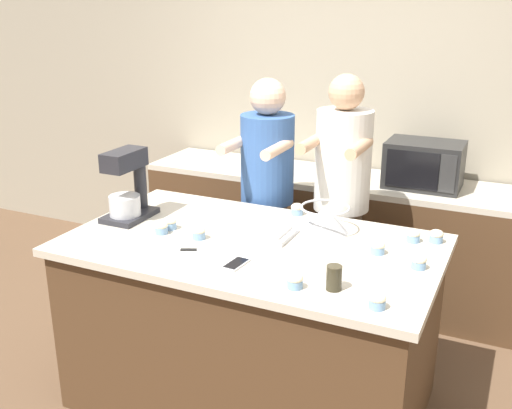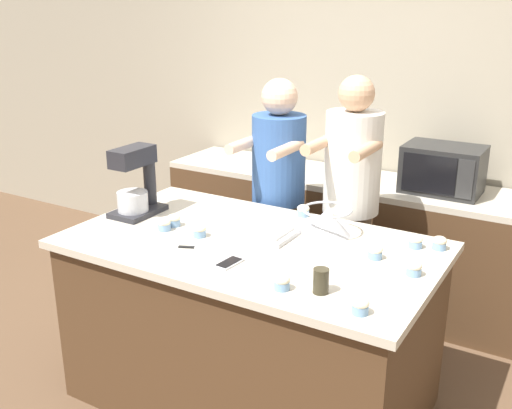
{
  "view_description": "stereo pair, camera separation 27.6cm",
  "coord_description": "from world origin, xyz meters",
  "px_view_note": "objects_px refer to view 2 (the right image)",
  "views": [
    {
      "loc": [
        1.19,
        -2.5,
        2.07
      ],
      "look_at": [
        0.0,
        0.05,
        1.1
      ],
      "focal_mm": 42.0,
      "sensor_mm": 36.0,
      "label": 1
    },
    {
      "loc": [
        1.44,
        -2.37,
        2.07
      ],
      "look_at": [
        0.0,
        0.05,
        1.1
      ],
      "focal_mm": 42.0,
      "sensor_mm": 36.0,
      "label": 2
    }
  ],
  "objects_px": {
    "mixing_bowl": "(327,221)",
    "cupcake_1": "(174,220)",
    "baking_tray": "(262,232)",
    "microwave_oven": "(443,169)",
    "person_left": "(278,204)",
    "cupcake_7": "(303,210)",
    "person_right": "(350,214)",
    "cupcake_3": "(439,243)",
    "cupcake_5": "(282,282)",
    "cupcake_6": "(375,252)",
    "stand_mixer": "(136,185)",
    "drinking_glass": "(321,281)",
    "cupcake_4": "(199,230)",
    "cell_phone": "(229,263)",
    "cupcake_0": "(415,241)",
    "cupcake_9": "(164,224)",
    "cupcake_8": "(360,306)",
    "knife": "(198,248)",
    "cupcake_2": "(414,268)"
  },
  "relations": [
    {
      "from": "stand_mixer",
      "to": "drinking_glass",
      "type": "xyz_separation_m",
      "value": [
        1.29,
        -0.35,
        -0.12
      ]
    },
    {
      "from": "person_left",
      "to": "cupcake_4",
      "type": "height_order",
      "value": "person_left"
    },
    {
      "from": "baking_tray",
      "to": "cupcake_8",
      "type": "xyz_separation_m",
      "value": [
        0.73,
        -0.51,
        0.02
      ]
    },
    {
      "from": "mixing_bowl",
      "to": "baking_tray",
      "type": "xyz_separation_m",
      "value": [
        -0.28,
        -0.17,
        -0.06
      ]
    },
    {
      "from": "mixing_bowl",
      "to": "microwave_oven",
      "type": "xyz_separation_m",
      "value": [
        0.3,
        1.13,
        0.05
      ]
    },
    {
      "from": "knife",
      "to": "cupcake_9",
      "type": "xyz_separation_m",
      "value": [
        -0.29,
        0.11,
        0.03
      ]
    },
    {
      "from": "cell_phone",
      "to": "cupcake_7",
      "type": "bearing_deg",
      "value": 89.72
    },
    {
      "from": "baking_tray",
      "to": "person_right",
      "type": "bearing_deg",
      "value": 69.39
    },
    {
      "from": "microwave_oven",
      "to": "cupcake_8",
      "type": "xyz_separation_m",
      "value": [
        0.16,
        -1.82,
        -0.09
      ]
    },
    {
      "from": "cupcake_3",
      "to": "cupcake_4",
      "type": "height_order",
      "value": "same"
    },
    {
      "from": "cupcake_5",
      "to": "cupcake_8",
      "type": "bearing_deg",
      "value": -4.21
    },
    {
      "from": "mixing_bowl",
      "to": "cupcake_7",
      "type": "xyz_separation_m",
      "value": [
        -0.23,
        0.19,
        -0.04
      ]
    },
    {
      "from": "person_right",
      "to": "cell_phone",
      "type": "height_order",
      "value": "person_right"
    },
    {
      "from": "stand_mixer",
      "to": "cupcake_8",
      "type": "height_order",
      "value": "stand_mixer"
    },
    {
      "from": "stand_mixer",
      "to": "cupcake_6",
      "type": "xyz_separation_m",
      "value": [
        1.37,
        0.09,
        -0.14
      ]
    },
    {
      "from": "cupcake_6",
      "to": "cupcake_9",
      "type": "xyz_separation_m",
      "value": [
        -1.08,
        -0.22,
        0.0
      ]
    },
    {
      "from": "cupcake_1",
      "to": "cupcake_3",
      "type": "relative_size",
      "value": 1.0
    },
    {
      "from": "cupcake_3",
      "to": "cupcake_6",
      "type": "height_order",
      "value": "same"
    },
    {
      "from": "stand_mixer",
      "to": "cell_phone",
      "type": "distance_m",
      "value": 0.89
    },
    {
      "from": "cupcake_5",
      "to": "mixing_bowl",
      "type": "bearing_deg",
      "value": 98.31
    },
    {
      "from": "cell_phone",
      "to": "cupcake_7",
      "type": "xyz_separation_m",
      "value": [
        0.0,
        0.75,
        0.03
      ]
    },
    {
      "from": "baking_tray",
      "to": "cupcake_6",
      "type": "relative_size",
      "value": 4.7
    },
    {
      "from": "microwave_oven",
      "to": "knife",
      "type": "relative_size",
      "value": 2.35
    },
    {
      "from": "baking_tray",
      "to": "microwave_oven",
      "type": "relative_size",
      "value": 0.67
    },
    {
      "from": "cupcake_0",
      "to": "cupcake_6",
      "type": "relative_size",
      "value": 1.0
    },
    {
      "from": "person_left",
      "to": "cupcake_7",
      "type": "height_order",
      "value": "person_left"
    },
    {
      "from": "person_right",
      "to": "drinking_glass",
      "type": "xyz_separation_m",
      "value": [
        0.3,
        -1.05,
        0.08
      ]
    },
    {
      "from": "person_right",
      "to": "baking_tray",
      "type": "distance_m",
      "value": 0.66
    },
    {
      "from": "drinking_glass",
      "to": "cupcake_7",
      "type": "distance_m",
      "value": 0.92
    },
    {
      "from": "person_left",
      "to": "cupcake_6",
      "type": "xyz_separation_m",
      "value": [
        0.85,
        -0.6,
        0.09
      ]
    },
    {
      "from": "cupcake_5",
      "to": "cupcake_8",
      "type": "height_order",
      "value": "same"
    },
    {
      "from": "cupcake_0",
      "to": "cupcake_9",
      "type": "distance_m",
      "value": 1.28
    },
    {
      "from": "cupcake_4",
      "to": "cupcake_6",
      "type": "xyz_separation_m",
      "value": [
        0.86,
        0.2,
        0.0
      ]
    },
    {
      "from": "cupcake_8",
      "to": "person_left",
      "type": "bearing_deg",
      "value": 130.86
    },
    {
      "from": "knife",
      "to": "cupcake_9",
      "type": "distance_m",
      "value": 0.31
    },
    {
      "from": "cupcake_6",
      "to": "person_right",
      "type": "bearing_deg",
      "value": 121.48
    },
    {
      "from": "person_left",
      "to": "baking_tray",
      "type": "xyz_separation_m",
      "value": [
        0.24,
        -0.62,
        0.07
      ]
    },
    {
      "from": "person_right",
      "to": "cupcake_6",
      "type": "relative_size",
      "value": 24.35
    },
    {
      "from": "cupcake_4",
      "to": "baking_tray",
      "type": "bearing_deg",
      "value": 34.93
    },
    {
      "from": "mixing_bowl",
      "to": "cupcake_1",
      "type": "xyz_separation_m",
      "value": [
        -0.75,
        -0.3,
        -0.04
      ]
    },
    {
      "from": "cell_phone",
      "to": "cupcake_8",
      "type": "distance_m",
      "value": 0.69
    },
    {
      "from": "drinking_glass",
      "to": "cupcake_9",
      "type": "bearing_deg",
      "value": 167.27
    },
    {
      "from": "cell_phone",
      "to": "cupcake_6",
      "type": "height_order",
      "value": "cupcake_6"
    },
    {
      "from": "mixing_bowl",
      "to": "microwave_oven",
      "type": "height_order",
      "value": "microwave_oven"
    },
    {
      "from": "microwave_oven",
      "to": "cupcake_2",
      "type": "xyz_separation_m",
      "value": [
        0.23,
        -1.38,
        -0.09
      ]
    },
    {
      "from": "cupcake_3",
      "to": "person_right",
      "type": "bearing_deg",
      "value": 150.39
    },
    {
      "from": "cupcake_3",
      "to": "cupcake_5",
      "type": "bearing_deg",
      "value": -120.67
    },
    {
      "from": "person_left",
      "to": "cupcake_6",
      "type": "bearing_deg",
      "value": -35.52
    },
    {
      "from": "baking_tray",
      "to": "mixing_bowl",
      "type": "bearing_deg",
      "value": 31.65
    },
    {
      "from": "baking_tray",
      "to": "cupcake_9",
      "type": "height_order",
      "value": "cupcake_9"
    }
  ]
}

